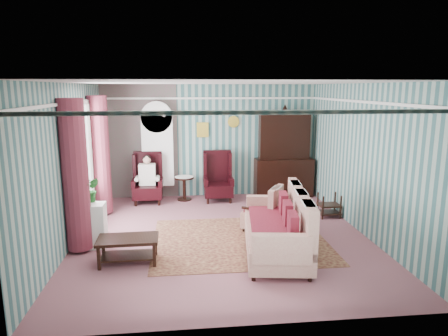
{
  "coord_description": "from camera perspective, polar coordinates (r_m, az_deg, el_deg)",
  "views": [
    {
      "loc": [
        -0.74,
        -7.28,
        2.82
      ],
      "look_at": [
        0.1,
        0.6,
        1.22
      ],
      "focal_mm": 32.0,
      "sensor_mm": 36.0,
      "label": 1
    }
  ],
  "objects": [
    {
      "name": "floor",
      "position": [
        7.84,
        -0.28,
        -9.63
      ],
      "size": [
        6.0,
        6.0,
        0.0
      ],
      "primitive_type": "plane",
      "color": "#90545E",
      "rests_on": "ground"
    },
    {
      "name": "room_shell",
      "position": [
        7.5,
        -5.14,
        5.18
      ],
      "size": [
        5.53,
        6.02,
        2.91
      ],
      "color": "#386767",
      "rests_on": "ground"
    },
    {
      "name": "bookcase",
      "position": [
        10.28,
        -9.42,
        1.77
      ],
      "size": [
        0.8,
        0.28,
        2.24
      ],
      "primitive_type": "cube",
      "color": "silver",
      "rests_on": "floor"
    },
    {
      "name": "dresser_hutch",
      "position": [
        10.47,
        8.59,
        2.3
      ],
      "size": [
        1.5,
        0.56,
        2.36
      ],
      "primitive_type": "cube",
      "color": "black",
      "rests_on": "floor"
    },
    {
      "name": "wingback_left",
      "position": [
        10.01,
        -10.88,
        -1.43
      ],
      "size": [
        0.76,
        0.8,
        1.25
      ],
      "primitive_type": "cube",
      "color": "black",
      "rests_on": "floor"
    },
    {
      "name": "wingback_right",
      "position": [
        10.01,
        -0.85,
        -1.22
      ],
      "size": [
        0.76,
        0.8,
        1.25
      ],
      "primitive_type": "cube",
      "color": "black",
      "rests_on": "floor"
    },
    {
      "name": "seated_woman",
      "position": [
        10.02,
        -10.87,
        -1.63
      ],
      "size": [
        0.44,
        0.4,
        1.18
      ],
      "primitive_type": null,
      "color": "silver",
      "rests_on": "floor"
    },
    {
      "name": "round_side_table",
      "position": [
        10.2,
        -5.69,
        -2.92
      ],
      "size": [
        0.5,
        0.5,
        0.6
      ],
      "primitive_type": "cylinder",
      "color": "black",
      "rests_on": "floor"
    },
    {
      "name": "nest_table",
      "position": [
        9.15,
        14.77,
        -5.13
      ],
      "size": [
        0.45,
        0.38,
        0.54
      ],
      "primitive_type": "cube",
      "color": "black",
      "rests_on": "floor"
    },
    {
      "name": "plant_stand",
      "position": [
        7.57,
        -18.59,
        -7.81
      ],
      "size": [
        0.55,
        0.35,
        0.8
      ],
      "primitive_type": "cube",
      "color": "silver",
      "rests_on": "floor"
    },
    {
      "name": "rug",
      "position": [
        7.6,
        2.25,
        -10.3
      ],
      "size": [
        3.2,
        2.6,
        0.01
      ],
      "primitive_type": "cube",
      "color": "#4F1A21",
      "rests_on": "floor"
    },
    {
      "name": "sofa",
      "position": [
        6.93,
        7.38,
        -8.45
      ],
      "size": [
        1.37,
        2.36,
        0.95
      ],
      "primitive_type": "cube",
      "rotation": [
        0.0,
        0.0,
        1.44
      ],
      "color": "beige",
      "rests_on": "floor"
    },
    {
      "name": "floral_armchair",
      "position": [
        8.03,
        5.48,
        -5.08
      ],
      "size": [
        1.1,
        1.07,
        1.09
      ],
      "primitive_type": "cube",
      "rotation": [
        0.0,
        0.0,
        1.03
      ],
      "color": "beige",
      "rests_on": "floor"
    },
    {
      "name": "coffee_table",
      "position": [
        6.82,
        -13.51,
        -11.35
      ],
      "size": [
        0.99,
        0.56,
        0.43
      ],
      "primitive_type": "cube",
      "rotation": [
        0.0,
        0.0,
        0.02
      ],
      "color": "black",
      "rests_on": "floor"
    },
    {
      "name": "potted_plant_a",
      "position": [
        7.29,
        -19.9,
        -3.64
      ],
      "size": [
        0.46,
        0.42,
        0.42
      ],
      "primitive_type": "imported",
      "rotation": [
        0.0,
        0.0,
        0.3
      ],
      "color": "#24541A",
      "rests_on": "plant_stand"
    },
    {
      "name": "potted_plant_b",
      "position": [
        7.52,
        -18.32,
        -3.0
      ],
      "size": [
        0.29,
        0.26,
        0.44
      ],
      "primitive_type": "imported",
      "rotation": [
        0.0,
        0.0,
        0.31
      ],
      "color": "#265019",
      "rests_on": "plant_stand"
    },
    {
      "name": "potted_plant_c",
      "position": [
        7.52,
        -19.33,
        -3.1
      ],
      "size": [
        0.28,
        0.28,
        0.43
      ],
      "primitive_type": "imported",
      "rotation": [
        0.0,
        0.0,
        0.19
      ],
      "color": "#235219",
      "rests_on": "plant_stand"
    }
  ]
}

